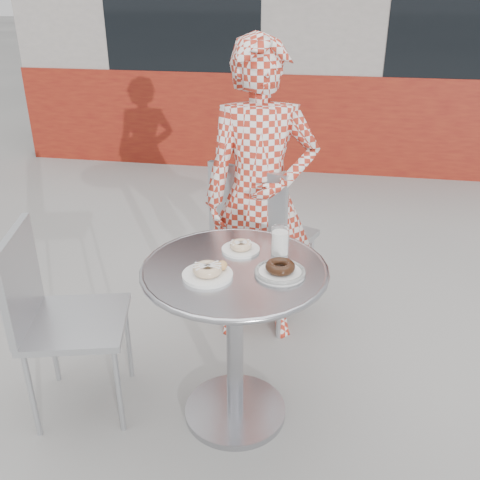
% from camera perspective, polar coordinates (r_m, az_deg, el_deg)
% --- Properties ---
extents(ground, '(60.00, 60.00, 0.00)m').
position_cam_1_polar(ground, '(2.67, -0.57, -17.38)').
color(ground, '#A5A29D').
rests_on(ground, ground).
extents(storefront, '(6.02, 4.55, 3.00)m').
position_cam_1_polar(storefront, '(7.49, 7.81, 22.96)').
color(storefront, gray).
rests_on(storefront, ground).
extents(bistro_table, '(0.77, 0.77, 0.78)m').
position_cam_1_polar(bistro_table, '(2.28, -0.57, -7.12)').
color(bistro_table, '#B5B5B9').
rests_on(bistro_table, ground).
extents(chair_far, '(0.61, 0.61, 0.98)m').
position_cam_1_polar(chair_far, '(3.16, 2.63, -3.09)').
color(chair_far, '#B0B3B9').
rests_on(chair_far, ground).
extents(chair_left, '(0.53, 0.53, 0.91)m').
position_cam_1_polar(chair_left, '(2.62, -16.82, -11.76)').
color(chair_left, '#B0B3B9').
rests_on(chair_left, ground).
extents(seated_person, '(0.66, 0.50, 1.62)m').
position_cam_1_polar(seated_person, '(2.80, 2.17, 4.48)').
color(seated_person, '#A62919').
rests_on(seated_person, ground).
extents(plate_far, '(0.16, 0.16, 0.04)m').
position_cam_1_polar(plate_far, '(2.30, 0.08, -0.77)').
color(plate_far, white).
rests_on(plate_far, bistro_table).
extents(plate_near, '(0.20, 0.20, 0.05)m').
position_cam_1_polar(plate_near, '(2.11, -3.40, -3.38)').
color(plate_near, white).
rests_on(plate_near, bistro_table).
extents(plate_checker, '(0.21, 0.21, 0.05)m').
position_cam_1_polar(plate_checker, '(2.13, 4.29, -3.23)').
color(plate_checker, white).
rests_on(plate_checker, bistro_table).
extents(milk_cup, '(0.08, 0.08, 0.12)m').
position_cam_1_polar(milk_cup, '(2.27, 4.28, -0.16)').
color(milk_cup, white).
rests_on(milk_cup, bistro_table).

